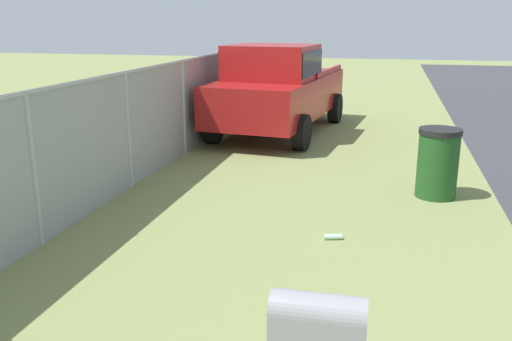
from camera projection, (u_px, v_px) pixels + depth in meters
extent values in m
cube|color=gray|center=(318.00, 331.00, 2.80)|extent=(0.21, 0.50, 0.22)
cylinder|color=gray|center=(318.00, 312.00, 2.77)|extent=(0.21, 0.50, 0.20)
cube|color=red|center=(321.00, 309.00, 2.89)|extent=(0.02, 0.04, 0.18)
cube|color=maroon|center=(280.00, 96.00, 13.04)|extent=(5.31, 2.54, 0.90)
cube|color=maroon|center=(272.00, 62.00, 12.26)|extent=(1.93, 2.02, 0.76)
cube|color=black|center=(272.00, 62.00, 12.26)|extent=(1.88, 2.06, 0.53)
cube|color=maroon|center=(329.00, 71.00, 13.62)|extent=(2.66, 0.36, 0.12)
cube|color=maroon|center=(259.00, 69.00, 14.23)|extent=(2.66, 0.36, 0.12)
cylinder|color=black|center=(301.00, 132.00, 11.31)|extent=(0.78, 0.34, 0.76)
cylinder|color=black|center=(213.00, 126.00, 11.97)|extent=(0.78, 0.34, 0.76)
cylinder|color=black|center=(335.00, 108.00, 14.38)|extent=(0.78, 0.34, 0.76)
cylinder|color=black|center=(263.00, 104.00, 15.03)|extent=(0.78, 0.34, 0.76)
cylinder|color=#1E4C1E|center=(437.00, 166.00, 8.32)|extent=(0.61, 0.61, 0.99)
cylinder|color=black|center=(441.00, 131.00, 8.17)|extent=(0.64, 0.64, 0.08)
cylinder|color=#9EA3A8|center=(33.00, 171.00, 6.40)|extent=(0.07, 0.07, 1.87)
cylinder|color=#9EA3A8|center=(128.00, 131.00, 8.67)|extent=(0.07, 0.07, 1.87)
cylinder|color=#9EA3A8|center=(183.00, 107.00, 10.95)|extent=(0.07, 0.07, 1.87)
cylinder|color=#9EA3A8|center=(220.00, 92.00, 13.23)|extent=(0.07, 0.07, 1.87)
cylinder|color=#9EA3A8|center=(245.00, 81.00, 15.51)|extent=(0.07, 0.07, 1.87)
cube|color=#9EA3A8|center=(82.00, 81.00, 7.29)|extent=(17.04, 0.04, 0.04)
cube|color=gray|center=(88.00, 148.00, 7.54)|extent=(17.04, 0.01, 1.87)
cylinder|color=#B2D8BF|center=(333.00, 237.00, 6.80)|extent=(0.13, 0.23, 0.07)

